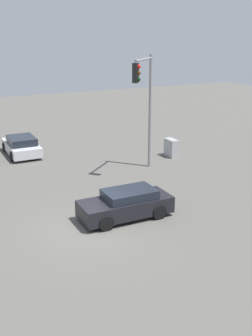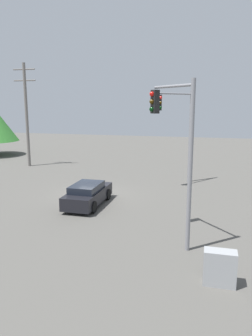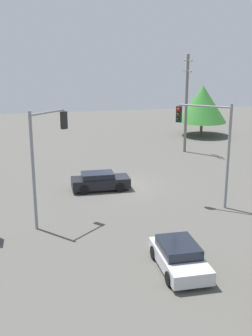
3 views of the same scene
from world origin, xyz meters
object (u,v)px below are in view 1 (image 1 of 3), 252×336
at_px(electrical_cabinet, 171,148).
at_px(sedan_silver, 22,146).
at_px(traffic_signal_cross, 145,95).
at_px(sedan_dark, 126,204).

bearing_deg(electrical_cabinet, sedan_silver, 61.41).
relative_size(traffic_signal_cross, electrical_cabinet, 5.72).
bearing_deg(traffic_signal_cross, electrical_cabinet, 169.02).
distance_m(traffic_signal_cross, electrical_cabinet, 5.48).
bearing_deg(sedan_dark, traffic_signal_cross, -35.74).
relative_size(sedan_silver, traffic_signal_cross, 0.59).
bearing_deg(sedan_dark, sedan_silver, 8.89).
xyz_separation_m(sedan_dark, electrical_cabinet, (7.47, -7.13, -0.06)).
distance_m(sedan_dark, electrical_cabinet, 10.33).
height_order(sedan_silver, electrical_cabinet, sedan_silver).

